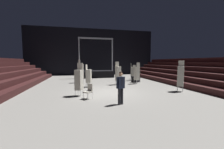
% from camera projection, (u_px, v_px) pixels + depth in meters
% --- Properties ---
extents(ground_plane, '(22.00, 30.00, 0.10)m').
position_uv_depth(ground_plane, '(111.00, 93.00, 10.76)').
color(ground_plane, slate).
extents(arena_end_wall, '(22.00, 0.30, 8.00)m').
position_uv_depth(arena_end_wall, '(93.00, 52.00, 24.97)').
color(arena_end_wall, black).
rests_on(arena_end_wall, ground_plane).
extents(bleacher_bank_right, '(4.50, 24.00, 2.70)m').
position_uv_depth(bleacher_bank_right, '(199.00, 72.00, 13.52)').
color(bleacher_bank_right, black).
rests_on(bleacher_bank_right, ground_plane).
extents(stage_riser, '(5.14, 2.78, 5.63)m').
position_uv_depth(stage_riser, '(95.00, 73.00, 21.27)').
color(stage_riser, black).
rests_on(stage_riser, ground_plane).
extents(man_with_tie, '(0.56, 0.37, 1.78)m').
position_uv_depth(man_with_tie, '(121.00, 86.00, 7.59)').
color(man_with_tie, black).
rests_on(man_with_tie, ground_plane).
extents(chair_stack_front_left, '(0.54, 0.54, 1.88)m').
position_uv_depth(chair_stack_front_left, '(134.00, 72.00, 18.93)').
color(chair_stack_front_left, '#B2B5BA').
rests_on(chair_stack_front_left, ground_plane).
extents(chair_stack_front_right, '(0.62, 0.62, 2.39)m').
position_uv_depth(chair_stack_front_right, '(181.00, 76.00, 10.95)').
color(chair_stack_front_right, '#B2B5BA').
rests_on(chair_stack_front_right, ground_plane).
extents(chair_stack_mid_left, '(0.56, 0.56, 2.22)m').
position_uv_depth(chair_stack_mid_left, '(137.00, 73.00, 14.84)').
color(chair_stack_mid_left, '#B2B5BA').
rests_on(chair_stack_mid_left, ground_plane).
extents(chair_stack_mid_right, '(0.55, 0.55, 2.14)m').
position_uv_depth(chair_stack_mid_right, '(132.00, 72.00, 17.36)').
color(chair_stack_mid_right, '#B2B5BA').
rests_on(chair_stack_mid_right, ground_plane).
extents(chair_stack_mid_centre, '(0.55, 0.55, 2.31)m').
position_uv_depth(chair_stack_mid_centre, '(118.00, 73.00, 14.25)').
color(chair_stack_mid_centre, '#B2B5BA').
rests_on(chair_stack_mid_centre, ground_plane).
extents(chair_stack_rear_left, '(0.58, 0.58, 2.48)m').
position_uv_depth(chair_stack_rear_left, '(81.00, 71.00, 15.63)').
color(chair_stack_rear_left, '#B2B5BA').
rests_on(chair_stack_rear_left, ground_plane).
extents(chair_stack_rear_right, '(0.60, 0.60, 2.22)m').
position_uv_depth(chair_stack_rear_right, '(79.00, 80.00, 9.51)').
color(chair_stack_rear_right, '#B2B5BA').
rests_on(chair_stack_rear_right, ground_plane).
extents(chair_stack_rear_centre, '(0.56, 0.56, 2.05)m').
position_uv_depth(chair_stack_rear_centre, '(89.00, 76.00, 12.91)').
color(chair_stack_rear_centre, '#B2B5BA').
rests_on(chair_stack_rear_centre, ground_plane).
extents(equipment_road_case, '(1.08, 1.00, 0.66)m').
position_uv_depth(equipment_road_case, '(136.00, 79.00, 16.05)').
color(equipment_road_case, black).
rests_on(equipment_road_case, ground_plane).
extents(loose_chair_near_man, '(0.62, 0.62, 0.95)m').
position_uv_depth(loose_chair_near_man, '(89.00, 90.00, 8.81)').
color(loose_chair_near_man, '#B2B5BA').
rests_on(loose_chair_near_man, ground_plane).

